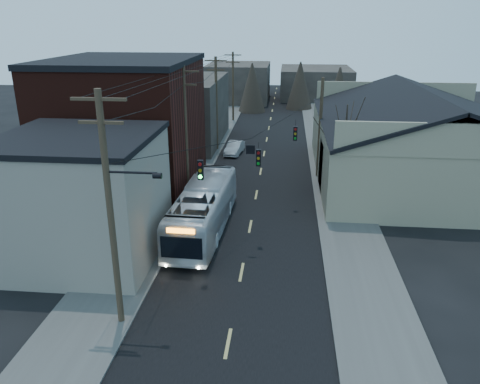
% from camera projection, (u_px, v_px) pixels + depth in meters
% --- Properties ---
extents(ground, '(160.00, 160.00, 0.00)m').
position_uv_depth(ground, '(222.00, 377.00, 18.01)').
color(ground, black).
rests_on(ground, ground).
extents(road_surface, '(9.00, 110.00, 0.02)m').
position_uv_depth(road_surface, '(263.00, 159.00, 45.99)').
color(road_surface, black).
rests_on(road_surface, ground).
extents(sidewalk_left, '(4.00, 110.00, 0.12)m').
position_uv_depth(sidewalk_left, '(198.00, 157.00, 46.58)').
color(sidewalk_left, '#474744').
rests_on(sidewalk_left, ground).
extents(sidewalk_right, '(4.00, 110.00, 0.12)m').
position_uv_depth(sidewalk_right, '(330.00, 160.00, 45.37)').
color(sidewalk_right, '#474744').
rests_on(sidewalk_right, ground).
extents(building_clapboard, '(8.00, 8.00, 7.00)m').
position_uv_depth(building_clapboard, '(83.00, 200.00, 26.02)').
color(building_clapboard, gray).
rests_on(building_clapboard, ground).
extents(building_brick, '(10.00, 12.00, 10.00)m').
position_uv_depth(building_brick, '(127.00, 129.00, 35.86)').
color(building_brick, black).
rests_on(building_brick, ground).
extents(building_left_far, '(9.00, 14.00, 7.00)m').
position_uv_depth(building_left_far, '(180.00, 111.00, 51.26)').
color(building_left_far, '#2D2824').
rests_on(building_left_far, ground).
extents(warehouse, '(16.16, 20.60, 7.73)m').
position_uv_depth(warehouse, '(415.00, 149.00, 39.18)').
color(warehouse, gray).
rests_on(warehouse, ground).
extents(building_far_left, '(10.00, 12.00, 6.00)m').
position_uv_depth(building_far_left, '(239.00, 82.00, 78.16)').
color(building_far_left, '#2D2824').
rests_on(building_far_left, ground).
extents(building_far_right, '(12.00, 14.00, 5.00)m').
position_uv_depth(building_far_right, '(315.00, 83.00, 81.79)').
color(building_far_right, '#2D2824').
rests_on(building_far_right, ground).
extents(bare_tree, '(0.40, 0.40, 7.20)m').
position_uv_depth(bare_tree, '(344.00, 153.00, 34.81)').
color(bare_tree, black).
rests_on(bare_tree, ground).
extents(utility_lines, '(11.24, 45.28, 10.50)m').
position_uv_depth(utility_lines, '(223.00, 121.00, 39.10)').
color(utility_lines, '#382B1E').
rests_on(utility_lines, ground).
extents(bus, '(3.04, 11.28, 3.12)m').
position_uv_depth(bus, '(203.00, 209.00, 29.82)').
color(bus, silver).
rests_on(bus, ground).
extents(parked_car, '(1.82, 4.02, 1.28)m').
position_uv_depth(parked_car, '(235.00, 148.00, 47.56)').
color(parked_car, '#B8BCC1').
rests_on(parked_car, ground).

